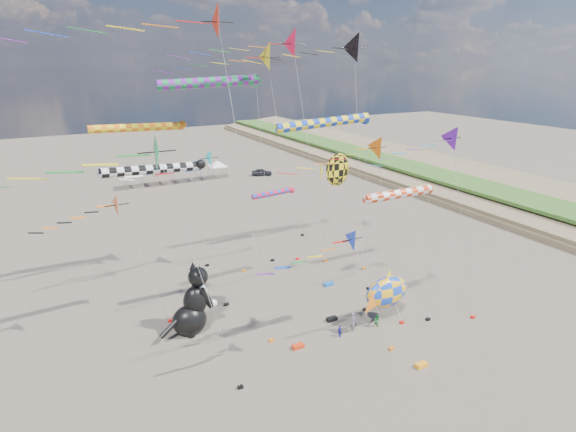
{
  "coord_description": "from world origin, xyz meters",
  "views": [
    {
      "loc": [
        -17.53,
        -17.35,
        20.38
      ],
      "look_at": [
        -1.89,
        12.0,
        8.93
      ],
      "focal_mm": 28.0,
      "sensor_mm": 36.0,
      "label": 1
    }
  ],
  "objects_px": {
    "person_adult": "(354,322)",
    "child_blue": "(340,331)",
    "parked_car": "(262,172)",
    "fish_inflatable": "(386,292)",
    "cat_inflatable": "(192,299)",
    "child_green": "(377,321)"
  },
  "relations": [
    {
      "from": "child_green",
      "to": "child_blue",
      "type": "xyz_separation_m",
      "value": [
        -3.4,
        0.34,
        -0.11
      ]
    },
    {
      "from": "cat_inflatable",
      "to": "parked_car",
      "type": "bearing_deg",
      "value": 43.45
    },
    {
      "from": "child_blue",
      "to": "parked_car",
      "type": "bearing_deg",
      "value": 45.92
    },
    {
      "from": "cat_inflatable",
      "to": "parked_car",
      "type": "relative_size",
      "value": 1.49
    },
    {
      "from": "child_blue",
      "to": "fish_inflatable",
      "type": "bearing_deg",
      "value": -24.36
    },
    {
      "from": "parked_car",
      "to": "child_blue",
      "type": "bearing_deg",
      "value": -174.1
    },
    {
      "from": "child_blue",
      "to": "cat_inflatable",
      "type": "bearing_deg",
      "value": 122.25
    },
    {
      "from": "person_adult",
      "to": "child_green",
      "type": "relative_size",
      "value": 1.54
    },
    {
      "from": "person_adult",
      "to": "child_green",
      "type": "distance_m",
      "value": 2.14
    },
    {
      "from": "person_adult",
      "to": "child_green",
      "type": "xyz_separation_m",
      "value": [
        2.09,
        -0.37,
        -0.31
      ]
    },
    {
      "from": "person_adult",
      "to": "parked_car",
      "type": "height_order",
      "value": "person_adult"
    },
    {
      "from": "child_green",
      "to": "child_blue",
      "type": "bearing_deg",
      "value": -162.98
    },
    {
      "from": "fish_inflatable",
      "to": "child_green",
      "type": "height_order",
      "value": "fish_inflatable"
    },
    {
      "from": "person_adult",
      "to": "child_green",
      "type": "height_order",
      "value": "person_adult"
    },
    {
      "from": "child_green",
      "to": "child_blue",
      "type": "height_order",
      "value": "child_green"
    },
    {
      "from": "cat_inflatable",
      "to": "fish_inflatable",
      "type": "xyz_separation_m",
      "value": [
        14.33,
        -6.03,
        -0.16
      ]
    },
    {
      "from": "person_adult",
      "to": "child_blue",
      "type": "relative_size",
      "value": 1.9
    },
    {
      "from": "person_adult",
      "to": "child_blue",
      "type": "distance_m",
      "value": 1.38
    },
    {
      "from": "parked_car",
      "to": "fish_inflatable",
      "type": "bearing_deg",
      "value": -169.43
    },
    {
      "from": "cat_inflatable",
      "to": "child_blue",
      "type": "relative_size",
      "value": 6.0
    },
    {
      "from": "cat_inflatable",
      "to": "fish_inflatable",
      "type": "relative_size",
      "value": 1.04
    },
    {
      "from": "cat_inflatable",
      "to": "child_green",
      "type": "distance_m",
      "value": 14.9
    }
  ]
}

